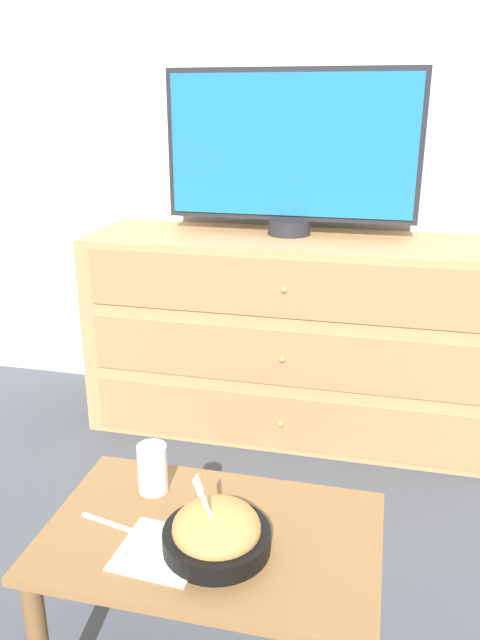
# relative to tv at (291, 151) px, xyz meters

# --- Properties ---
(ground_plane) EXTENTS (12.00, 12.00, 0.00)m
(ground_plane) POSITION_rel_tv_xyz_m (0.13, 0.20, -1.13)
(ground_plane) COLOR #474C56
(wall_back) EXTENTS (12.00, 0.05, 2.60)m
(wall_back) POSITION_rel_tv_xyz_m (0.13, 0.22, 0.17)
(wall_back) COLOR silver
(wall_back) RESTS_ON ground_plane
(dresser) EXTENTS (1.63, 0.50, 0.81)m
(dresser) POSITION_rel_tv_xyz_m (0.04, -0.07, -0.72)
(dresser) COLOR tan
(dresser) RESTS_ON ground_plane
(tv) EXTENTS (0.97, 0.17, 0.62)m
(tv) POSITION_rel_tv_xyz_m (0.00, 0.00, 0.00)
(tv) COLOR #232328
(tv) RESTS_ON dresser
(coffee_table) EXTENTS (0.73, 0.46, 0.42)m
(coffee_table) POSITION_rel_tv_xyz_m (0.05, -1.34, -0.78)
(coffee_table) COLOR olive
(coffee_table) RESTS_ON ground_plane
(takeout_bowl) EXTENTS (0.23, 0.23, 0.18)m
(takeout_bowl) POSITION_rel_tv_xyz_m (0.08, -1.38, -0.66)
(takeout_bowl) COLOR black
(takeout_bowl) RESTS_ON coffee_table
(drink_cup) EXTENTS (0.07, 0.07, 0.12)m
(drink_cup) POSITION_rel_tv_xyz_m (-0.12, -1.22, -0.65)
(drink_cup) COLOR white
(drink_cup) RESTS_ON coffee_table
(napkin) EXTENTS (0.18, 0.18, 0.00)m
(napkin) POSITION_rel_tv_xyz_m (-0.03, -1.42, -0.70)
(napkin) COLOR white
(napkin) RESTS_ON coffee_table
(knife) EXTENTS (0.20, 0.05, 0.01)m
(knife) POSITION_rel_tv_xyz_m (-0.15, -1.37, -0.70)
(knife) COLOR white
(knife) RESTS_ON coffee_table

